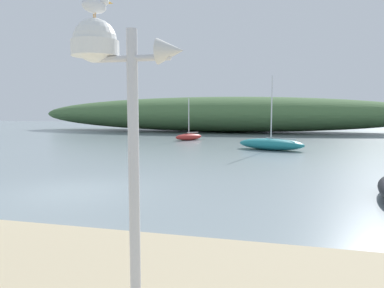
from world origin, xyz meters
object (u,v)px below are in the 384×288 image
sailboat_far_right (189,137)px  sailboat_by_sandbar (271,144)px  mast_structure (111,74)px  seagull_on_radar (96,5)px

sailboat_far_right → sailboat_by_sandbar: (6.96, -5.86, 0.07)m
mast_structure → seagull_on_radar: (-0.17, 0.01, 0.73)m
sailboat_far_right → sailboat_by_sandbar: 9.10m
sailboat_far_right → seagull_on_radar: bearing=-78.0°
mast_structure → sailboat_far_right: 26.40m
seagull_on_radar → sailboat_far_right: 26.43m
seagull_on_radar → sailboat_by_sandbar: bearing=85.6°
seagull_on_radar → sailboat_by_sandbar: sailboat_by_sandbar is taller
seagull_on_radar → sailboat_far_right: (-5.45, 25.64, -3.40)m
mast_structure → sailboat_far_right: bearing=102.4°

